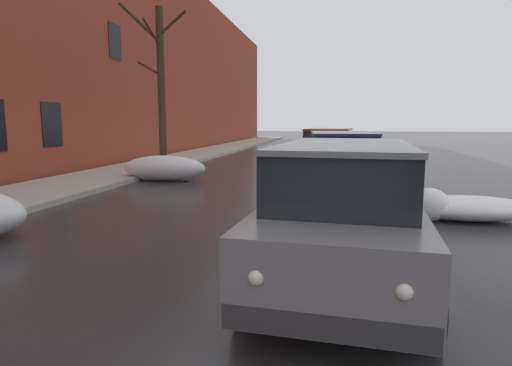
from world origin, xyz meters
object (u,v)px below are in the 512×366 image
object	(u,v)px
suv_grey_approaching_near_lane	(344,207)
suv_red_parked_kerbside_mid	(329,149)
suv_darkblue_parked_kerbside_close	(341,164)
bare_tree_mid_block	(160,86)

from	to	relation	value
suv_grey_approaching_near_lane	suv_red_parked_kerbside_mid	world-z (taller)	same
suv_grey_approaching_near_lane	suv_red_parked_kerbside_mid	distance (m)	12.16
suv_grey_approaching_near_lane	suv_darkblue_parked_kerbside_close	bearing A→B (deg)	89.98
suv_darkblue_parked_kerbside_close	suv_red_parked_kerbside_mid	size ratio (longest dim) A/B	0.93
suv_red_parked_kerbside_mid	bare_tree_mid_block	bearing A→B (deg)	-162.96
bare_tree_mid_block	suv_red_parked_kerbside_mid	bearing A→B (deg)	17.04
suv_grey_approaching_near_lane	bare_tree_mid_block	bearing A→B (deg)	123.76
bare_tree_mid_block	suv_red_parked_kerbside_mid	size ratio (longest dim) A/B	1.31
suv_red_parked_kerbside_mid	suv_darkblue_parked_kerbside_close	bearing A→B (deg)	-86.10
suv_grey_approaching_near_lane	suv_darkblue_parked_kerbside_close	distance (m)	5.90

